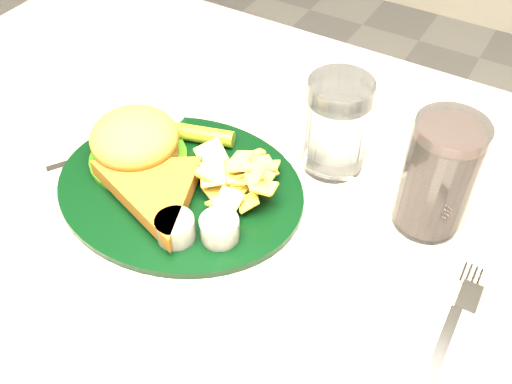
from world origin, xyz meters
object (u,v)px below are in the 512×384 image
dinner_plate (178,170)px  fork_napkin (441,349)px  water_glass (336,125)px  table (247,368)px  cola_glass (438,176)px

dinner_plate → fork_napkin: size_ratio=1.89×
dinner_plate → water_glass: 0.19m
dinner_plate → fork_napkin: dinner_plate is taller
table → water_glass: (0.05, 0.13, 0.44)m
dinner_plate → cola_glass: 0.29m
water_glass → fork_napkin: (0.20, -0.19, -0.06)m
table → dinner_plate: dinner_plate is taller
dinner_plate → cola_glass: cola_glass is taller
water_glass → cola_glass: cola_glass is taller
dinner_plate → water_glass: size_ratio=2.48×
water_glass → cola_glass: (0.13, -0.03, 0.01)m
dinner_plate → fork_napkin: (0.34, -0.05, -0.03)m
fork_napkin → water_glass: bearing=136.3°
water_glass → cola_glass: 0.14m
cola_glass → dinner_plate: bearing=-158.5°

